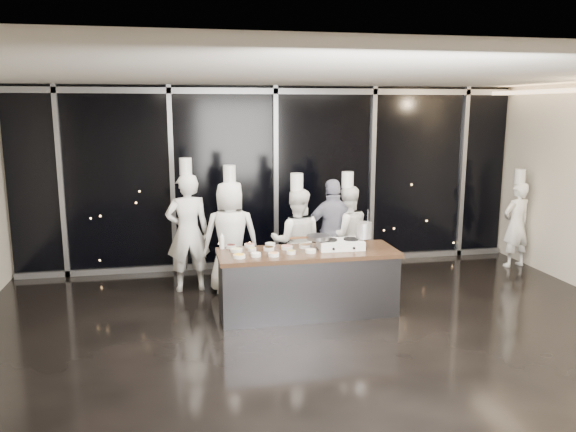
% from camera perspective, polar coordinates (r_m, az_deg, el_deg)
% --- Properties ---
extents(ground, '(9.00, 9.00, 0.00)m').
position_cam_1_polar(ground, '(7.15, 3.66, -12.33)').
color(ground, black).
rests_on(ground, ground).
extents(room_shell, '(9.02, 7.02, 3.21)m').
position_cam_1_polar(room_shell, '(6.64, 5.37, 5.91)').
color(room_shell, beige).
rests_on(room_shell, ground).
extents(window_wall, '(8.90, 0.11, 3.20)m').
position_cam_1_polar(window_wall, '(10.00, -1.29, 3.92)').
color(window_wall, black).
rests_on(window_wall, ground).
extents(demo_counter, '(2.46, 0.86, 0.90)m').
position_cam_1_polar(demo_counter, '(7.81, 1.99, -6.72)').
color(demo_counter, '#3B3A40').
rests_on(demo_counter, ground).
extents(stove, '(0.63, 0.42, 0.14)m').
position_cam_1_polar(stove, '(7.82, 5.33, -2.86)').
color(stove, white).
rests_on(stove, demo_counter).
extents(frying_pan, '(0.57, 0.34, 0.05)m').
position_cam_1_polar(frying_pan, '(7.74, 3.03, -2.18)').
color(frying_pan, slate).
rests_on(frying_pan, stove).
extents(stock_pot, '(0.23, 0.23, 0.22)m').
position_cam_1_polar(stock_pot, '(7.86, 7.71, -1.44)').
color(stock_pot, silver).
rests_on(stock_pot, stove).
extents(prep_bowls, '(1.18, 0.70, 0.05)m').
position_cam_1_polar(prep_bowls, '(7.65, -2.13, -3.41)').
color(prep_bowls, silver).
rests_on(prep_bowls, demo_counter).
extents(squeeze_bottle, '(0.06, 0.06, 0.23)m').
position_cam_1_polar(squeeze_bottle, '(7.82, -6.73, -2.55)').
color(squeeze_bottle, white).
rests_on(squeeze_bottle, demo_counter).
extents(chef_far_left, '(0.71, 0.49, 2.08)m').
position_cam_1_polar(chef_far_left, '(8.80, -10.14, -1.55)').
color(chef_far_left, white).
rests_on(chef_far_left, ground).
extents(chef_left, '(0.90, 0.62, 1.98)m').
position_cam_1_polar(chef_left, '(8.65, -5.84, -2.05)').
color(chef_left, white).
rests_on(chef_left, ground).
extents(chef_center, '(0.91, 0.78, 1.86)m').
position_cam_1_polar(chef_center, '(8.54, 0.88, -2.55)').
color(chef_center, white).
rests_on(chef_center, ground).
extents(guest, '(1.01, 0.42, 1.72)m').
position_cam_1_polar(guest, '(9.00, 4.64, -1.67)').
color(guest, '#141839').
rests_on(guest, ground).
extents(chef_right, '(0.84, 0.69, 1.83)m').
position_cam_1_polar(chef_right, '(9.09, 5.96, -1.89)').
color(chef_right, white).
rests_on(chef_right, ground).
extents(chef_side, '(0.62, 0.47, 1.76)m').
position_cam_1_polar(chef_side, '(10.81, 22.17, -0.68)').
color(chef_side, white).
rests_on(chef_side, ground).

